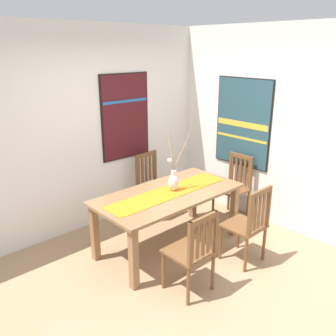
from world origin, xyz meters
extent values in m
cube|color=#A37F5B|center=(0.00, 0.00, -0.01)|extent=(6.40, 6.40, 0.03)
cube|color=silver|center=(0.00, 1.86, 1.35)|extent=(6.40, 0.12, 2.70)
cube|color=silver|center=(1.86, 0.00, 1.35)|extent=(0.12, 6.40, 2.70)
cube|color=#8E6642|center=(0.28, 0.62, 0.72)|extent=(1.82, 0.90, 0.03)
cube|color=#8E6642|center=(-0.55, 0.25, 0.35)|extent=(0.08, 0.08, 0.70)
cube|color=#8E6642|center=(1.11, 0.25, 0.35)|extent=(0.08, 0.08, 0.70)
cube|color=#8E6642|center=(-0.55, 0.99, 0.35)|extent=(0.08, 0.08, 0.70)
cube|color=#8E6642|center=(1.11, 0.99, 0.35)|extent=(0.08, 0.08, 0.70)
cube|color=orange|center=(0.28, 0.62, 0.74)|extent=(1.68, 0.36, 0.01)
ellipsoid|color=silver|center=(0.36, 0.62, 0.84)|extent=(0.14, 0.12, 0.21)
cylinder|color=silver|center=(0.36, 0.62, 0.97)|extent=(0.07, 0.07, 0.06)
cylinder|color=#997F5B|center=(0.38, 0.69, 1.19)|extent=(0.05, 0.15, 0.40)
cylinder|color=#997F5B|center=(0.40, 0.59, 1.14)|extent=(0.09, 0.06, 0.30)
cylinder|color=#997F5B|center=(0.35, 0.64, 1.22)|extent=(0.03, 0.06, 0.45)
cylinder|color=#997F5B|center=(0.47, 0.59, 1.22)|extent=(0.23, 0.06, 0.45)
sphere|color=silver|center=(0.32, 0.65, 1.12)|extent=(0.05, 0.05, 0.05)
cube|color=brown|center=(0.75, 1.42, 0.44)|extent=(0.44, 0.44, 0.03)
cylinder|color=brown|center=(0.94, 1.25, 0.21)|extent=(0.04, 0.04, 0.43)
cylinder|color=brown|center=(0.58, 1.23, 0.21)|extent=(0.04, 0.04, 0.43)
cylinder|color=brown|center=(0.92, 1.61, 0.21)|extent=(0.04, 0.04, 0.43)
cylinder|color=brown|center=(0.56, 1.59, 0.21)|extent=(0.04, 0.04, 0.43)
cube|color=brown|center=(0.92, 1.62, 0.69)|extent=(0.04, 0.04, 0.47)
cube|color=brown|center=(0.56, 1.60, 0.69)|extent=(0.04, 0.04, 0.47)
cube|color=brown|center=(0.74, 1.61, 0.90)|extent=(0.38, 0.05, 0.06)
cube|color=brown|center=(0.89, 1.62, 0.68)|extent=(0.04, 0.02, 0.38)
cube|color=brown|center=(0.82, 1.61, 0.68)|extent=(0.04, 0.02, 0.38)
cube|color=brown|center=(0.74, 1.61, 0.68)|extent=(0.04, 0.02, 0.38)
cube|color=brown|center=(0.66, 1.60, 0.68)|extent=(0.04, 0.02, 0.38)
cube|color=brown|center=(0.59, 1.60, 0.68)|extent=(0.04, 0.02, 0.38)
cube|color=brown|center=(0.71, -0.19, 0.44)|extent=(0.42, 0.42, 0.03)
cylinder|color=brown|center=(0.53, -0.01, 0.21)|extent=(0.04, 0.04, 0.43)
cylinder|color=brown|center=(0.89, 0.00, 0.21)|extent=(0.04, 0.04, 0.43)
cylinder|color=brown|center=(0.53, -0.37, 0.21)|extent=(0.04, 0.04, 0.43)
cylinder|color=brown|center=(0.89, -0.36, 0.21)|extent=(0.04, 0.04, 0.43)
cube|color=brown|center=(0.53, -0.38, 0.70)|extent=(0.04, 0.04, 0.49)
cube|color=brown|center=(0.89, -0.37, 0.70)|extent=(0.04, 0.04, 0.49)
cube|color=brown|center=(0.71, -0.38, 0.92)|extent=(0.38, 0.03, 0.06)
cube|color=brown|center=(0.56, -0.38, 0.69)|extent=(0.04, 0.02, 0.40)
cube|color=brown|center=(0.64, -0.38, 0.69)|extent=(0.04, 0.02, 0.40)
cube|color=brown|center=(0.71, -0.38, 0.69)|extent=(0.04, 0.02, 0.40)
cube|color=brown|center=(0.79, -0.38, 0.69)|extent=(0.04, 0.02, 0.40)
cube|color=brown|center=(0.86, -0.38, 0.69)|extent=(0.04, 0.02, 0.40)
cube|color=brown|center=(-0.15, -0.14, 0.44)|extent=(0.42, 0.42, 0.03)
cylinder|color=brown|center=(-0.33, 0.04, 0.21)|extent=(0.04, 0.04, 0.43)
cylinder|color=brown|center=(0.03, 0.04, 0.21)|extent=(0.04, 0.04, 0.43)
cylinder|color=brown|center=(-0.33, -0.32, 0.21)|extent=(0.04, 0.04, 0.43)
cylinder|color=brown|center=(0.03, -0.32, 0.21)|extent=(0.04, 0.04, 0.43)
cube|color=brown|center=(-0.33, -0.33, 0.68)|extent=(0.04, 0.04, 0.45)
cube|color=brown|center=(0.03, -0.33, 0.68)|extent=(0.04, 0.04, 0.45)
cube|color=brown|center=(-0.15, -0.33, 0.87)|extent=(0.38, 0.03, 0.06)
cube|color=brown|center=(-0.30, -0.33, 0.66)|extent=(0.04, 0.02, 0.36)
cube|color=brown|center=(-0.23, -0.33, 0.66)|extent=(0.04, 0.02, 0.36)
cube|color=brown|center=(-0.15, -0.33, 0.66)|extent=(0.04, 0.02, 0.36)
cube|color=brown|center=(-0.08, -0.33, 0.66)|extent=(0.04, 0.02, 0.36)
cube|color=brown|center=(0.00, -0.33, 0.66)|extent=(0.04, 0.02, 0.36)
cube|color=brown|center=(1.50, 0.60, 0.44)|extent=(0.42, 0.42, 0.03)
cylinder|color=brown|center=(1.32, 0.42, 0.21)|extent=(0.04, 0.04, 0.43)
cylinder|color=brown|center=(1.32, 0.78, 0.21)|extent=(0.04, 0.04, 0.43)
cylinder|color=brown|center=(1.68, 0.42, 0.21)|extent=(0.04, 0.04, 0.43)
cylinder|color=brown|center=(1.68, 0.78, 0.21)|extent=(0.04, 0.04, 0.43)
cube|color=brown|center=(1.69, 0.42, 0.69)|extent=(0.04, 0.04, 0.48)
cube|color=brown|center=(1.69, 0.78, 0.69)|extent=(0.04, 0.04, 0.48)
cube|color=brown|center=(1.69, 0.60, 0.90)|extent=(0.03, 0.38, 0.06)
cube|color=brown|center=(1.69, 0.45, 0.68)|extent=(0.02, 0.04, 0.39)
cube|color=brown|center=(1.69, 0.52, 0.68)|extent=(0.02, 0.04, 0.39)
cube|color=brown|center=(1.69, 0.60, 0.68)|extent=(0.02, 0.04, 0.39)
cube|color=brown|center=(1.69, 0.68, 0.68)|extent=(0.02, 0.04, 0.39)
cube|color=brown|center=(1.69, 0.75, 0.68)|extent=(0.02, 0.04, 0.39)
cube|color=black|center=(0.53, 1.80, 1.46)|extent=(0.80, 0.04, 1.20)
cube|color=#471419|center=(0.53, 1.78, 1.46)|extent=(0.77, 0.01, 1.17)
cube|color=#1E60A8|center=(0.53, 1.77, 1.68)|extent=(0.74, 0.00, 0.04)
cube|color=black|center=(1.80, 0.69, 1.37)|extent=(0.04, 0.92, 1.27)
cube|color=#284C56|center=(1.78, 0.69, 1.37)|extent=(0.01, 0.89, 1.24)
cube|color=gold|center=(1.77, 0.69, 1.15)|extent=(0.00, 0.86, 0.03)
cube|color=gold|center=(1.77, 0.69, 1.35)|extent=(0.00, 0.86, 0.08)
camera|label=1|loc=(-2.44, -2.32, 2.40)|focal=38.36mm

